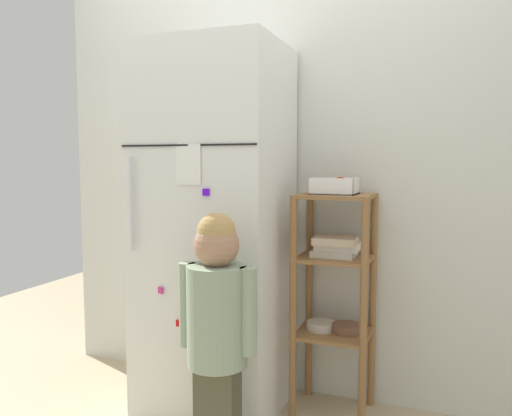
{
  "coord_description": "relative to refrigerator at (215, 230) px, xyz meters",
  "views": [
    {
      "loc": [
        0.84,
        -2.26,
        1.25
      ],
      "look_at": [
        -0.02,
        0.02,
        1.03
      ],
      "focal_mm": 35.3,
      "sensor_mm": 36.0,
      "label": 1
    }
  ],
  "objects": [
    {
      "name": "ground_plane",
      "position": [
        0.24,
        -0.02,
        -0.91
      ],
      "size": [
        6.0,
        6.0,
        0.0
      ],
      "primitive_type": "plane",
      "color": "tan"
    },
    {
      "name": "refrigerator",
      "position": [
        0.0,
        0.0,
        0.0
      ],
      "size": [
        0.68,
        0.62,
        1.82
      ],
      "color": "white",
      "rests_on": "ground"
    },
    {
      "name": "fruit_bin",
      "position": [
        0.59,
        0.12,
        0.23
      ],
      "size": [
        0.21,
        0.19,
        0.08
      ],
      "color": "white",
      "rests_on": "pantry_shelf_unit"
    },
    {
      "name": "child_standing",
      "position": [
        0.23,
        -0.47,
        -0.27
      ],
      "size": [
        0.34,
        0.25,
        1.05
      ],
      "color": "#4B4A35",
      "rests_on": "ground"
    },
    {
      "name": "pantry_shelf_unit",
      "position": [
        0.59,
        0.12,
        -0.23
      ],
      "size": [
        0.37,
        0.34,
        1.1
      ],
      "color": "olive",
      "rests_on": "ground"
    },
    {
      "name": "kitchen_wall_back",
      "position": [
        0.24,
        0.32,
        0.25
      ],
      "size": [
        2.66,
        0.03,
        2.32
      ],
      "primitive_type": "cube",
      "color": "silver",
      "rests_on": "ground"
    }
  ]
}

